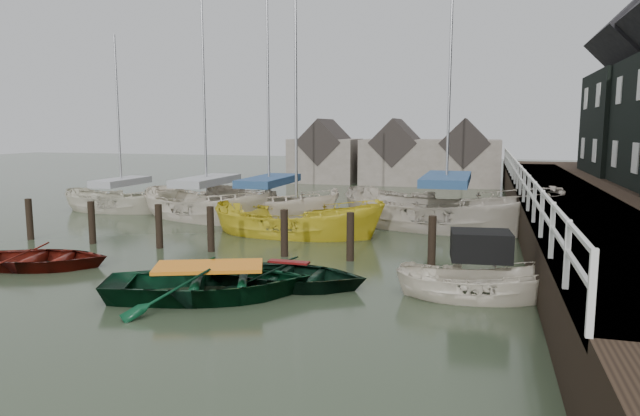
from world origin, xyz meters
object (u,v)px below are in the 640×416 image
(motorboat, at_px, (479,293))
(sailboat_d, at_px, (445,227))
(rowboat_red, at_px, (40,267))
(rowboat_dkgreen, at_px, (289,286))
(sailboat_b, at_px, (270,219))
(sailboat_e, at_px, (123,210))
(sailboat_c, at_px, (297,235))
(sailboat_a, at_px, (207,218))
(rowboat_green, at_px, (210,297))

(motorboat, xyz_separation_m, sailboat_d, (-1.35, 8.87, -0.06))
(rowboat_red, height_order, rowboat_dkgreen, rowboat_dkgreen)
(sailboat_b, distance_m, sailboat_d, 7.08)
(sailboat_e, bearing_deg, rowboat_red, -157.63)
(sailboat_c, bearing_deg, sailboat_a, 66.09)
(sailboat_e, bearing_deg, sailboat_c, -110.44)
(rowboat_green, distance_m, sailboat_d, 11.37)
(rowboat_dkgreen, height_order, sailboat_a, sailboat_a)
(sailboat_a, bearing_deg, sailboat_e, 98.30)
(sailboat_d, height_order, sailboat_e, sailboat_d)
(rowboat_dkgreen, bearing_deg, rowboat_green, 134.47)
(sailboat_a, distance_m, sailboat_c, 5.28)
(sailboat_e, bearing_deg, sailboat_a, -102.58)
(rowboat_red, height_order, motorboat, motorboat)
(rowboat_green, distance_m, sailboat_b, 10.71)
(sailboat_b, bearing_deg, sailboat_c, -118.79)
(sailboat_b, bearing_deg, rowboat_green, -142.15)
(rowboat_green, relative_size, rowboat_dkgreen, 1.20)
(rowboat_red, xyz_separation_m, sailboat_e, (-4.27, 9.78, 0.06))
(rowboat_red, bearing_deg, sailboat_b, -33.53)
(motorboat, distance_m, sailboat_e, 18.40)
(rowboat_red, distance_m, sailboat_c, 8.32)
(sailboat_b, xyz_separation_m, sailboat_c, (2.10, -2.74, -0.05))
(rowboat_green, distance_m, sailboat_a, 11.28)
(rowboat_green, height_order, rowboat_dkgreen, rowboat_green)
(rowboat_green, relative_size, sailboat_a, 0.39)
(rowboat_green, height_order, sailboat_d, sailboat_d)
(sailboat_d, bearing_deg, sailboat_c, 131.06)
(sailboat_c, distance_m, sailboat_d, 5.72)
(motorboat, xyz_separation_m, sailboat_c, (-6.33, 6.06, -0.11))
(rowboat_green, xyz_separation_m, sailboat_c, (-0.50, 7.64, 0.01))
(sailboat_b, distance_m, sailboat_e, 7.43)
(rowboat_green, distance_m, motorboat, 6.04)
(rowboat_red, relative_size, motorboat, 0.99)
(sailboat_d, bearing_deg, motorboat, -159.73)
(sailboat_a, relative_size, sailboat_e, 1.33)
(sailboat_a, distance_m, sailboat_e, 4.87)
(rowboat_red, distance_m, sailboat_a, 8.84)
(rowboat_green, relative_size, sailboat_e, 0.51)
(sailboat_c, bearing_deg, rowboat_dkgreen, -160.48)
(sailboat_a, height_order, sailboat_b, sailboat_b)
(rowboat_red, height_order, sailboat_a, sailboat_a)
(motorboat, height_order, sailboat_c, sailboat_c)
(sailboat_a, distance_m, sailboat_d, 9.71)
(sailboat_e, bearing_deg, sailboat_d, -93.21)
(motorboat, bearing_deg, sailboat_e, 53.40)
(rowboat_red, height_order, sailboat_b, sailboat_b)
(motorboat, relative_size, sailboat_b, 0.30)
(motorboat, relative_size, sailboat_c, 0.34)
(rowboat_red, distance_m, sailboat_e, 10.67)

